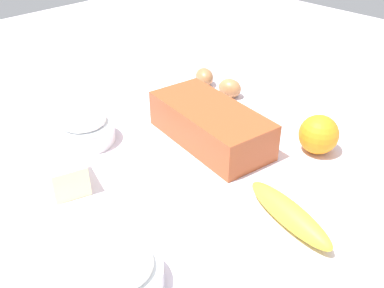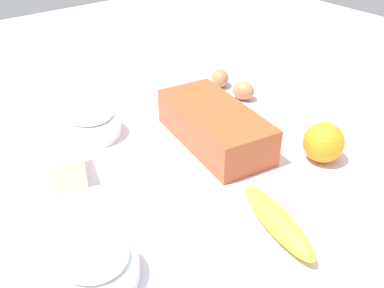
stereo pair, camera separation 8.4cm
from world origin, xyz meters
The scene contains 9 objects.
ground_plane centered at (0.00, 0.00, -0.01)m, with size 2.40×2.40×0.02m, color silver.
loaf_pan centered at (-0.03, 0.08, 0.04)m, with size 0.30×0.17×0.08m.
flour_bowl centered at (0.15, -0.29, 0.03)m, with size 0.12×0.12×0.06m.
sugar_bowl centered at (-0.21, -0.11, 0.03)m, with size 0.13×0.13×0.07m.
banana centered at (0.24, -0.01, 0.02)m, with size 0.19×0.04×0.04m, color yellow.
orange_fruit centered at (0.16, 0.21, 0.04)m, with size 0.08×0.08×0.08m, color orange.
butter_block centered at (-0.10, -0.22, 0.03)m, with size 0.09×0.06×0.06m, color #F4EDB2.
egg_near_butter centered at (-0.23, 0.28, 0.02)m, with size 0.05×0.05×0.06m, color #9D6940.
egg_beside_bowl centered at (-0.14, 0.27, 0.02)m, with size 0.05×0.05×0.06m, color #A77144.
Camera 2 is at (0.57, -0.45, 0.50)m, focal length 40.94 mm.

